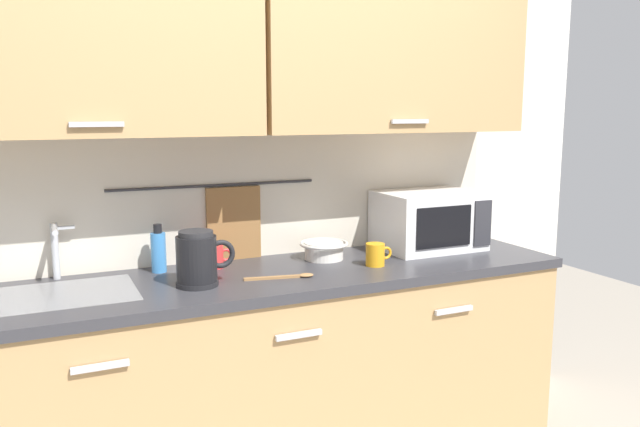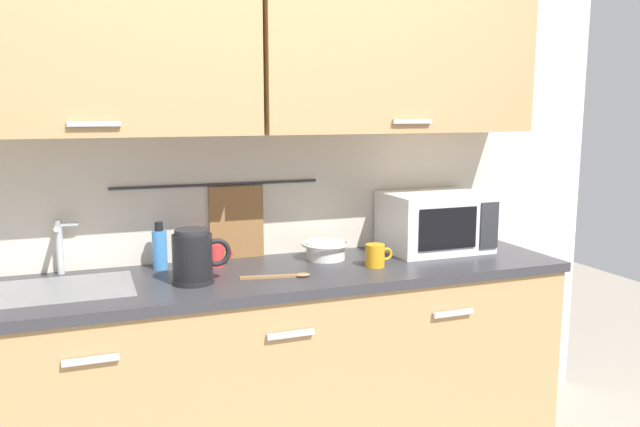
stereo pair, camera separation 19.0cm
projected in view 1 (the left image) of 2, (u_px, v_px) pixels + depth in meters
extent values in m
cube|color=tan|center=(270.00, 382.00, 2.63)|extent=(2.50, 0.60, 0.86)
cube|color=#B7B7BC|center=(100.00, 367.00, 2.02)|extent=(0.18, 0.02, 0.02)
cube|color=#B7B7BC|center=(299.00, 335.00, 2.30)|extent=(0.18, 0.02, 0.02)
cube|color=#B7B7BC|center=(454.00, 310.00, 2.59)|extent=(0.18, 0.02, 0.02)
cube|color=#333338|center=(269.00, 277.00, 2.56)|extent=(2.53, 0.63, 0.04)
cube|color=#9EA0A5|center=(61.00, 307.00, 2.26)|extent=(0.52, 0.38, 0.09)
cube|color=silver|center=(242.00, 178.00, 2.79)|extent=(3.70, 0.06, 2.50)
cube|color=beige|center=(245.00, 196.00, 2.77)|extent=(2.50, 0.01, 0.55)
cube|color=tan|center=(87.00, 39.00, 2.27)|extent=(1.24, 0.33, 0.70)
cube|color=#B7B7BC|center=(97.00, 124.00, 2.16)|extent=(0.18, 0.01, 0.02)
cube|color=tan|center=(390.00, 52.00, 2.79)|extent=(1.24, 0.33, 0.70)
cube|color=#B7B7BC|center=(410.00, 121.00, 2.68)|extent=(0.18, 0.01, 0.02)
cylinder|color=#333338|center=(215.00, 185.00, 2.70)|extent=(0.90, 0.01, 0.01)
cube|color=olive|center=(234.00, 226.00, 2.76)|extent=(0.24, 0.02, 0.34)
cylinder|color=#B2B5BA|center=(55.00, 251.00, 2.44)|extent=(0.03, 0.03, 0.22)
cylinder|color=#B2B5BA|center=(54.00, 229.00, 2.35)|extent=(0.02, 0.16, 0.02)
cube|color=#B2B5BA|center=(65.00, 228.00, 2.44)|extent=(0.07, 0.02, 0.01)
cube|color=white|center=(428.00, 220.00, 2.98)|extent=(0.46, 0.34, 0.27)
cube|color=black|center=(444.00, 227.00, 2.81)|extent=(0.29, 0.01, 0.18)
cube|color=#2D2D33|center=(483.00, 223.00, 2.90)|extent=(0.09, 0.01, 0.21)
cylinder|color=black|center=(197.00, 283.00, 2.36)|extent=(0.16, 0.16, 0.02)
cylinder|color=black|center=(197.00, 259.00, 2.35)|extent=(0.15, 0.15, 0.17)
cylinder|color=#262628|center=(196.00, 234.00, 2.33)|extent=(0.13, 0.13, 0.02)
torus|color=black|center=(221.00, 254.00, 2.38)|extent=(0.11, 0.02, 0.11)
cylinder|color=#3F8CD8|center=(159.00, 253.00, 2.55)|extent=(0.06, 0.06, 0.16)
cylinder|color=black|center=(158.00, 229.00, 2.54)|extent=(0.03, 0.03, 0.04)
cylinder|color=red|center=(214.00, 257.00, 2.62)|extent=(0.08, 0.08, 0.09)
torus|color=red|center=(226.00, 255.00, 2.64)|extent=(0.06, 0.01, 0.06)
cylinder|color=silver|center=(324.00, 251.00, 2.78)|extent=(0.17, 0.17, 0.07)
torus|color=silver|center=(324.00, 244.00, 2.77)|extent=(0.21, 0.21, 0.01)
cylinder|color=orange|center=(375.00, 255.00, 2.66)|extent=(0.08, 0.08, 0.09)
torus|color=orange|center=(386.00, 253.00, 2.68)|extent=(0.06, 0.01, 0.06)
cube|color=#9E7042|center=(272.00, 278.00, 2.46)|extent=(0.22, 0.06, 0.01)
ellipsoid|color=#9E7042|center=(306.00, 275.00, 2.49)|extent=(0.07, 0.05, 0.01)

